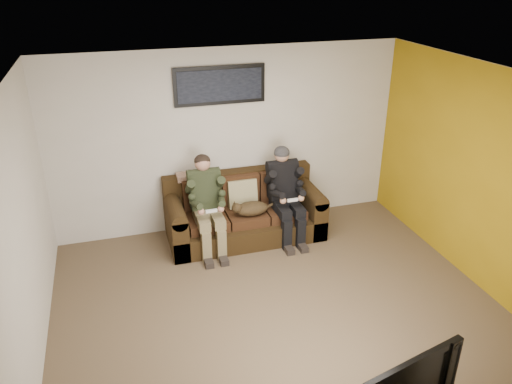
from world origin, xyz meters
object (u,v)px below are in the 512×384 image
object	(u,v)px
person_left	(206,199)
framed_poster	(220,85)
sofa	(243,213)
person_right	(285,189)
cat	(250,208)

from	to	relation	value
person_left	framed_poster	xyz separation A→B (m)	(0.36, 0.57, 1.38)
sofa	framed_poster	distance (m)	1.82
person_left	framed_poster	world-z (taller)	framed_poster
person_right	cat	distance (m)	0.57
cat	framed_poster	bearing A→B (deg)	109.46
sofa	person_left	size ratio (longest dim) A/B	1.68
cat	person_left	bearing A→B (deg)	172.29
person_right	cat	world-z (taller)	person_right
sofa	person_right	size ratio (longest dim) A/B	1.67
sofa	person_left	distance (m)	0.70
sofa	framed_poster	size ratio (longest dim) A/B	1.73
person_left	sofa	bearing A→B (deg)	18.00
cat	framed_poster	distance (m)	1.71
person_left	person_right	xyz separation A→B (m)	(1.11, 0.00, 0.00)
framed_poster	person_right	bearing A→B (deg)	-36.94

